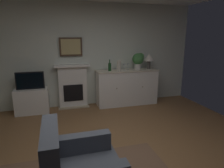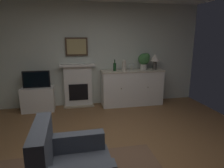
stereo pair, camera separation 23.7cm
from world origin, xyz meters
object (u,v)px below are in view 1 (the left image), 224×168
framed_picture (71,47)px  potted_plant_small (138,59)px  wine_glass_center (128,65)px  tv_set (30,81)px  fireplace_unit (73,86)px  wine_bottle (110,67)px  table_lamp (149,58)px  wine_glass_left (124,65)px  vase_decorative (119,65)px  tv_cabinet (32,101)px  sideboard_cabinet (127,87)px

framed_picture → potted_plant_small: 1.77m
wine_glass_center → tv_set: size_ratio=0.27×
fireplace_unit → tv_set: fireplace_unit is taller
potted_plant_small → wine_bottle: bearing=-174.8°
tv_set → table_lamp: bearing=0.2°
tv_set → potted_plant_small: (2.70, 0.05, 0.40)m
table_lamp → tv_set: (-2.98, -0.01, -0.42)m
potted_plant_small → wine_glass_left: bearing=-172.3°
potted_plant_small → table_lamp: bearing=-9.3°
wine_glass_left → tv_set: wine_glass_left is taller
framed_picture → table_lamp: bearing=-6.3°
wine_glass_left → vase_decorative: (-0.16, -0.04, 0.02)m
tv_set → tv_cabinet: bearing=90.0°
wine_glass_center → tv_cabinet: (-2.40, -0.01, -0.76)m
fireplace_unit → framed_picture: (-0.00, 0.05, 0.98)m
fireplace_unit → potted_plant_small: potted_plant_small is taller
fireplace_unit → wine_bottle: wine_bottle is taller
fireplace_unit → wine_glass_left: 1.42m
framed_picture → potted_plant_small: size_ratio=1.28×
tv_cabinet → tv_set: 0.50m
sideboard_cabinet → wine_bottle: size_ratio=5.60×
sideboard_cabinet → tv_set: (-2.37, -0.01, 0.32)m
fireplace_unit → vase_decorative: 1.29m
fireplace_unit → potted_plant_small: (1.72, -0.13, 0.64)m
vase_decorative → potted_plant_small: bearing=9.5°
framed_picture → wine_glass_center: size_ratio=3.33×
table_lamp → tv_set: table_lamp is taller
wine_glass_left → vase_decorative: size_ratio=0.59×
fireplace_unit → wine_bottle: bearing=-12.6°
fireplace_unit → table_lamp: (2.00, -0.18, 0.66)m
fireplace_unit → tv_cabinet: 1.02m
wine_bottle → table_lamp: bearing=1.5°
wine_bottle → wine_glass_center: wine_bottle is taller
table_lamp → vase_decorative: size_ratio=1.42×
wine_glass_left → wine_bottle: bearing=-177.3°
framed_picture → wine_bottle: size_ratio=1.90×
fireplace_unit → wine_glass_center: size_ratio=6.67×
tv_set → potted_plant_small: 2.73m
sideboard_cabinet → tv_set: bearing=-179.8°
sideboard_cabinet → tv_cabinet: 2.38m
wine_bottle → tv_set: (-1.89, 0.02, -0.25)m
potted_plant_small → framed_picture: bearing=174.1°
potted_plant_small → sideboard_cabinet: bearing=-172.1°
tv_cabinet → framed_picture: bearing=12.0°
sideboard_cabinet → wine_glass_left: wine_glass_left is taller
fireplace_unit → table_lamp: 2.12m
sideboard_cabinet → potted_plant_small: bearing=7.9°
sideboard_cabinet → wine_glass_left: 0.59m
potted_plant_small → tv_set: bearing=-178.9°
sideboard_cabinet → wine_glass_center: 0.59m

